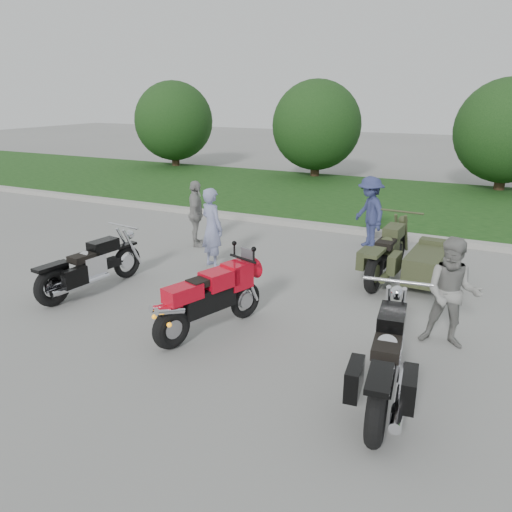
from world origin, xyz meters
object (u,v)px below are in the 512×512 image
at_px(cruiser_sidecar, 410,260).
at_px(person_grey, 452,293).
at_px(sportbike_red, 208,298).
at_px(person_back, 196,214).
at_px(cruiser_right, 386,363).
at_px(person_denim, 369,212).
at_px(cruiser_left, 88,269).
at_px(person_stripe, 212,228).

xyz_separation_m(cruiser_sidecar, person_grey, (0.94, -2.28, 0.35)).
height_order(sportbike_red, person_back, person_back).
distance_m(cruiser_right, person_back, 6.92).
bearing_deg(person_denim, cruiser_right, -26.45).
relative_size(cruiser_left, person_back, 1.49).
xyz_separation_m(cruiser_left, cruiser_right, (5.57, -1.01, 0.04)).
bearing_deg(cruiser_left, person_denim, 60.55).
bearing_deg(person_grey, cruiser_sidecar, 109.59).
distance_m(cruiser_left, cruiser_sidecar, 5.96).
distance_m(person_grey, person_denim, 4.83).
bearing_deg(person_denim, sportbike_red, -53.20).
bearing_deg(person_stripe, person_denim, -107.02).
distance_m(sportbike_red, cruiser_left, 2.83).
bearing_deg(person_stripe, cruiser_sidecar, -142.93).
height_order(cruiser_sidecar, person_stripe, person_stripe).
xyz_separation_m(sportbike_red, cruiser_sidecar, (2.34, 3.45, -0.12)).
bearing_deg(person_stripe, cruiser_left, 85.18).
xyz_separation_m(person_grey, person_denim, (-2.24, 4.29, 0.03)).
relative_size(cruiser_sidecar, person_denim, 1.52).
relative_size(sportbike_red, cruiser_left, 0.86).
relative_size(cruiser_sidecar, person_stripe, 1.52).
bearing_deg(person_stripe, sportbike_red, 144.95).
distance_m(cruiser_right, person_stripe, 5.38).
height_order(cruiser_right, cruiser_sidecar, cruiser_right).
bearing_deg(person_denim, person_stripe, -84.59).
xyz_separation_m(sportbike_red, person_denim, (1.04, 5.46, 0.26)).
xyz_separation_m(sportbike_red, person_back, (-2.61, 3.75, 0.20)).
bearing_deg(cruiser_right, person_grey, 67.47).
xyz_separation_m(sportbike_red, person_grey, (3.28, 1.18, 0.23)).
bearing_deg(cruiser_sidecar, sportbike_red, -120.82).
xyz_separation_m(cruiser_sidecar, person_stripe, (-3.85, -0.81, 0.37)).
bearing_deg(cruiser_left, cruiser_right, -2.44).
relative_size(person_stripe, person_grey, 1.03).
height_order(cruiser_right, person_stripe, person_stripe).
distance_m(cruiser_left, person_back, 3.35).
xyz_separation_m(person_grey, person_back, (-5.89, 2.57, -0.03)).
bearing_deg(sportbike_red, person_stripe, 138.71).
bearing_deg(person_back, cruiser_left, 147.39).
bearing_deg(cruiser_sidecar, cruiser_right, -80.58).
bearing_deg(cruiser_left, sportbike_red, -0.70).
distance_m(person_grey, person_back, 6.43).
height_order(person_grey, person_back, person_grey).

